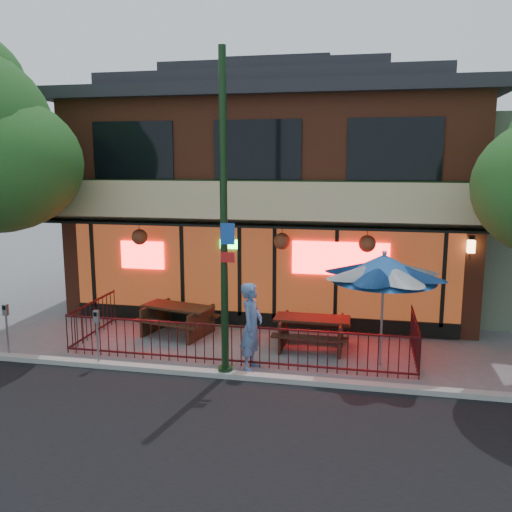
{
  "coord_description": "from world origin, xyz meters",
  "views": [
    {
      "loc": [
        2.95,
        -11.43,
        4.72
      ],
      "look_at": [
        0.2,
        2.0,
        2.29
      ],
      "focal_mm": 38.0,
      "sensor_mm": 36.0,
      "label": 1
    }
  ],
  "objects_px": {
    "patio_umbrella": "(384,268)",
    "parking_meter_near": "(97,329)",
    "picnic_table_right": "(312,328)",
    "street_light": "(224,235)",
    "picnic_table_left": "(178,315)",
    "parking_meter_far": "(6,322)",
    "pedestrian": "(252,326)"
  },
  "relations": [
    {
      "from": "picnic_table_left",
      "to": "parking_meter_near",
      "type": "bearing_deg",
      "value": -111.02
    },
    {
      "from": "picnic_table_right",
      "to": "pedestrian",
      "type": "bearing_deg",
      "value": -126.0
    },
    {
      "from": "picnic_table_right",
      "to": "parking_meter_near",
      "type": "height_order",
      "value": "parking_meter_near"
    },
    {
      "from": "street_light",
      "to": "picnic_table_left",
      "type": "bearing_deg",
      "value": 128.34
    },
    {
      "from": "picnic_table_left",
      "to": "picnic_table_right",
      "type": "xyz_separation_m",
      "value": [
        3.71,
        -0.37,
        -0.0
      ]
    },
    {
      "from": "patio_umbrella",
      "to": "street_light",
      "type": "bearing_deg",
      "value": -158.48
    },
    {
      "from": "pedestrian",
      "to": "parking_meter_far",
      "type": "bearing_deg",
      "value": 102.04
    },
    {
      "from": "parking_meter_near",
      "to": "street_light",
      "type": "bearing_deg",
      "value": 1.47
    },
    {
      "from": "patio_umbrella",
      "to": "parking_meter_far",
      "type": "bearing_deg",
      "value": -171.4
    },
    {
      "from": "pedestrian",
      "to": "picnic_table_right",
      "type": "bearing_deg",
      "value": -28.8
    },
    {
      "from": "patio_umbrella",
      "to": "picnic_table_right",
      "type": "bearing_deg",
      "value": 153.5
    },
    {
      "from": "patio_umbrella",
      "to": "parking_meter_near",
      "type": "xyz_separation_m",
      "value": [
        -6.4,
        -1.41,
        -1.41
      ]
    },
    {
      "from": "picnic_table_right",
      "to": "patio_umbrella",
      "type": "xyz_separation_m",
      "value": [
        1.68,
        -0.84,
        1.79
      ]
    },
    {
      "from": "parking_meter_near",
      "to": "picnic_table_right",
      "type": "bearing_deg",
      "value": 25.5
    },
    {
      "from": "street_light",
      "to": "pedestrian",
      "type": "relative_size",
      "value": 3.47
    },
    {
      "from": "pedestrian",
      "to": "picnic_table_left",
      "type": "bearing_deg",
      "value": 57.97
    },
    {
      "from": "pedestrian",
      "to": "parking_meter_far",
      "type": "distance_m",
      "value": 5.92
    },
    {
      "from": "parking_meter_near",
      "to": "parking_meter_far",
      "type": "xyz_separation_m",
      "value": [
        -2.4,
        0.08,
        -0.0
      ]
    },
    {
      "from": "picnic_table_right",
      "to": "patio_umbrella",
      "type": "bearing_deg",
      "value": -26.5
    },
    {
      "from": "street_light",
      "to": "parking_meter_near",
      "type": "height_order",
      "value": "street_light"
    },
    {
      "from": "parking_meter_far",
      "to": "street_light",
      "type": "bearing_deg",
      "value": -0.03
    },
    {
      "from": "street_light",
      "to": "picnic_table_left",
      "type": "xyz_separation_m",
      "value": [
        -2.01,
        2.54,
        -2.61
      ]
    },
    {
      "from": "patio_umbrella",
      "to": "pedestrian",
      "type": "bearing_deg",
      "value": -163.99
    },
    {
      "from": "picnic_table_right",
      "to": "patio_umbrella",
      "type": "distance_m",
      "value": 2.59
    },
    {
      "from": "street_light",
      "to": "parking_meter_far",
      "type": "relative_size",
      "value": 5.22
    },
    {
      "from": "picnic_table_right",
      "to": "picnic_table_left",
      "type": "bearing_deg",
      "value": 174.31
    },
    {
      "from": "patio_umbrella",
      "to": "parking_meter_far",
      "type": "height_order",
      "value": "patio_umbrella"
    },
    {
      "from": "picnic_table_right",
      "to": "pedestrian",
      "type": "height_order",
      "value": "pedestrian"
    },
    {
      "from": "pedestrian",
      "to": "parking_meter_near",
      "type": "xyz_separation_m",
      "value": [
        -3.5,
        -0.58,
        -0.1
      ]
    },
    {
      "from": "pedestrian",
      "to": "parking_meter_near",
      "type": "distance_m",
      "value": 3.55
    },
    {
      "from": "parking_meter_near",
      "to": "pedestrian",
      "type": "bearing_deg",
      "value": 9.4
    },
    {
      "from": "patio_umbrella",
      "to": "parking_meter_near",
      "type": "relative_size",
      "value": 2.02
    }
  ]
}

